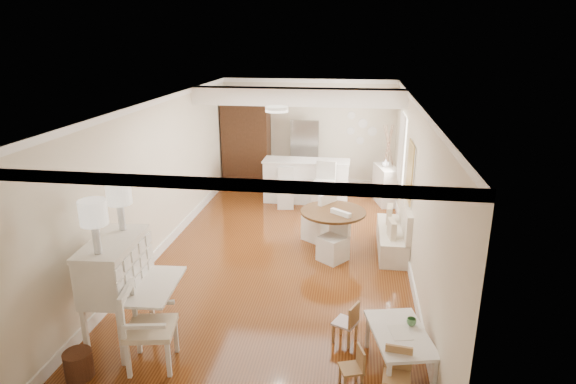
% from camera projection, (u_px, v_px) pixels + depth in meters
% --- Properties ---
extents(room, '(9.00, 9.04, 2.82)m').
position_uv_depth(room, '(287.00, 146.00, 8.51)').
color(room, brown).
rests_on(room, ground).
extents(secretary_bureau, '(1.20, 1.22, 1.43)m').
position_uv_depth(secretary_bureau, '(118.00, 292.00, 6.17)').
color(secretary_bureau, white).
rests_on(secretary_bureau, ground).
extents(gustavian_armchair, '(0.70, 0.70, 1.05)m').
position_uv_depth(gustavian_armchair, '(151.00, 327.00, 5.75)').
color(gustavian_armchair, silver).
rests_on(gustavian_armchair, ground).
extents(wicker_basket, '(0.37, 0.37, 0.33)m').
position_uv_depth(wicker_basket, '(79.00, 364.00, 5.65)').
color(wicker_basket, '#522C19').
rests_on(wicker_basket, ground).
extents(kids_table, '(0.84, 1.15, 0.52)m').
position_uv_depth(kids_table, '(399.00, 351.00, 5.73)').
color(kids_table, white).
rests_on(kids_table, ground).
extents(kids_chair_a, '(0.32, 0.32, 0.52)m').
position_uv_depth(kids_chair_a, '(351.00, 368.00, 5.45)').
color(kids_chair_a, '#997245').
rests_on(kids_chair_a, ground).
extents(kids_chair_b, '(0.37, 0.37, 0.58)m').
position_uv_depth(kids_chair_b, '(345.00, 322.00, 6.27)').
color(kids_chair_b, '#A07748').
rests_on(kids_chair_b, ground).
extents(kids_chair_c, '(0.33, 0.33, 0.62)m').
position_uv_depth(kids_chair_c, '(397.00, 376.00, 5.24)').
color(kids_chair_c, tan).
rests_on(kids_chair_c, ground).
extents(banquette, '(0.52, 1.60, 0.98)m').
position_uv_depth(banquette, '(393.00, 226.00, 8.87)').
color(banquette, silver).
rests_on(banquette, ground).
extents(dining_table, '(1.44, 1.44, 0.81)m').
position_uv_depth(dining_table, '(333.00, 231.00, 8.87)').
color(dining_table, '#4F3219').
rests_on(dining_table, ground).
extents(slip_chair_near, '(0.61, 0.61, 0.89)m').
position_uv_depth(slip_chair_near, '(333.00, 237.00, 8.51)').
color(slip_chair_near, white).
rests_on(slip_chair_near, ground).
extents(slip_chair_far, '(0.68, 0.68, 1.01)m').
position_uv_depth(slip_chair_far, '(319.00, 215.00, 9.37)').
color(slip_chair_far, white).
rests_on(slip_chair_far, ground).
extents(breakfast_counter, '(2.05, 0.65, 1.03)m').
position_uv_depth(breakfast_counter, '(306.00, 181.00, 11.56)').
color(breakfast_counter, white).
rests_on(breakfast_counter, ground).
extents(bar_stool_left, '(0.42, 0.42, 0.93)m').
position_uv_depth(bar_stool_left, '(286.00, 188.00, 11.17)').
color(bar_stool_left, silver).
rests_on(bar_stool_left, ground).
extents(bar_stool_right, '(0.52, 0.52, 1.13)m').
position_uv_depth(bar_stool_right, '(324.00, 187.00, 10.94)').
color(bar_stool_right, silver).
rests_on(bar_stool_right, ground).
extents(pantry_cabinet, '(1.20, 0.60, 2.30)m').
position_uv_depth(pantry_cabinet, '(246.00, 143.00, 12.61)').
color(pantry_cabinet, '#381E11').
rests_on(pantry_cabinet, ground).
extents(fridge, '(0.75, 0.65, 1.80)m').
position_uv_depth(fridge, '(318.00, 155.00, 12.41)').
color(fridge, silver).
rests_on(fridge, ground).
extents(sideboard, '(0.63, 1.01, 0.90)m').
position_uv_depth(sideboard, '(386.00, 185.00, 11.49)').
color(sideboard, silver).
rests_on(sideboard, ground).
extents(pencil_cup, '(0.15, 0.15, 0.09)m').
position_uv_depth(pencil_cup, '(411.00, 322.00, 5.78)').
color(pencil_cup, '#4F8852').
rests_on(pencil_cup, kids_table).
extents(branch_vase, '(0.19, 0.19, 0.19)m').
position_uv_depth(branch_vase, '(385.00, 163.00, 11.33)').
color(branch_vase, silver).
rests_on(branch_vase, sideboard).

